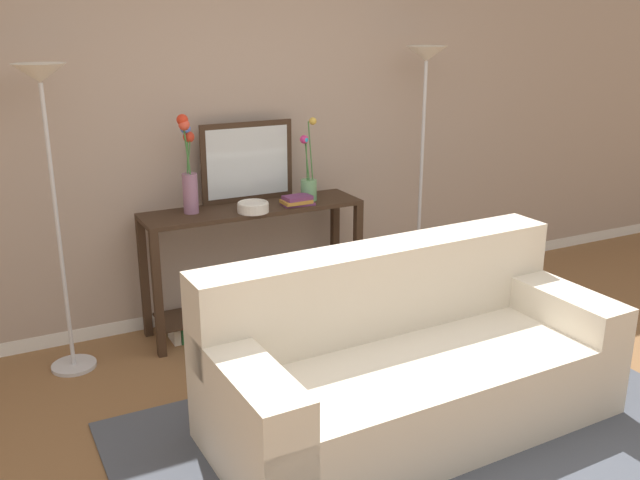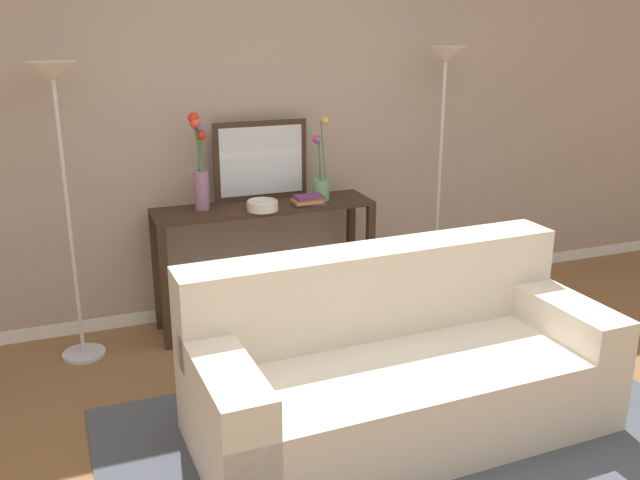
% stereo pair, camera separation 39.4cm
% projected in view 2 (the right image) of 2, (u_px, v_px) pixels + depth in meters
% --- Properties ---
extents(back_wall, '(12.00, 0.15, 2.72)m').
position_uv_depth(back_wall, '(252.00, 116.00, 4.73)').
color(back_wall, white).
rests_on(back_wall, ground).
extents(area_rug, '(2.96, 1.72, 0.01)m').
position_uv_depth(area_rug, '(410.00, 440.00, 3.48)').
color(area_rug, '#474C56').
rests_on(area_rug, ground).
extents(couch, '(2.10, 0.97, 0.88)m').
position_uv_depth(couch, '(397.00, 370.00, 3.52)').
color(couch, beige).
rests_on(couch, ground).
extents(console_table, '(1.44, 0.38, 0.83)m').
position_uv_depth(console_table, '(265.00, 242.00, 4.65)').
color(console_table, '#382619').
rests_on(console_table, ground).
extents(floor_lamp_left, '(0.28, 0.28, 1.77)m').
position_uv_depth(floor_lamp_left, '(59.00, 131.00, 3.93)').
color(floor_lamp_left, silver).
rests_on(floor_lamp_left, ground).
extents(floor_lamp_right, '(0.28, 0.28, 1.81)m').
position_uv_depth(floor_lamp_right, '(443.00, 105.00, 4.77)').
color(floor_lamp_right, silver).
rests_on(floor_lamp_right, ground).
extents(wall_mirror, '(0.63, 0.02, 0.52)m').
position_uv_depth(wall_mirror, '(262.00, 161.00, 4.65)').
color(wall_mirror, '#382619').
rests_on(wall_mirror, console_table).
extents(vase_tall_flowers, '(0.12, 0.13, 0.62)m').
position_uv_depth(vase_tall_flowers, '(200.00, 167.00, 4.39)').
color(vase_tall_flowers, gray).
rests_on(vase_tall_flowers, console_table).
extents(vase_short_flowers, '(0.12, 0.11, 0.55)m').
position_uv_depth(vase_short_flowers, '(321.00, 179.00, 4.65)').
color(vase_short_flowers, '#669E6B').
rests_on(vase_short_flowers, console_table).
extents(fruit_bowl, '(0.20, 0.20, 0.06)m').
position_uv_depth(fruit_bowl, '(262.00, 205.00, 4.45)').
color(fruit_bowl, silver).
rests_on(fruit_bowl, console_table).
extents(book_stack, '(0.22, 0.14, 0.06)m').
position_uv_depth(book_stack, '(308.00, 200.00, 4.58)').
color(book_stack, '#6B3360').
rests_on(book_stack, console_table).
extents(book_row_under_console, '(0.41, 0.17, 0.13)m').
position_uv_depth(book_row_under_console, '(212.00, 323.00, 4.68)').
color(book_row_under_console, silver).
rests_on(book_row_under_console, ground).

